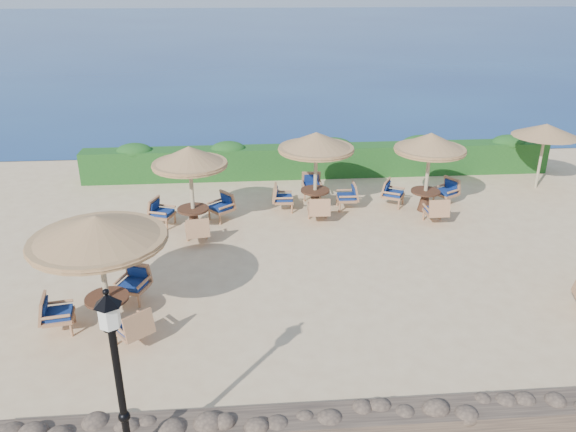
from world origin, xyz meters
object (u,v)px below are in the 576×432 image
Objects in this scene: cafe_set_2 at (191,176)px; cafe_set_4 at (429,160)px; cafe_set_3 at (316,160)px; cafe_set_0 at (99,247)px; extra_parasol at (546,130)px; lamp_post at (121,398)px.

cafe_set_2 is 0.99× the size of cafe_set_4.
cafe_set_0 is at bearing -130.72° from cafe_set_3.
extra_parasol is 12.60m from cafe_set_2.
lamp_post is 1.38× the size of extra_parasol.
cafe_set_2 is at bearing 88.17° from lamp_post.
cafe_set_0 is 5.24m from cafe_set_2.
lamp_post is 11.39m from cafe_set_3.
extra_parasol is at bearing 43.60° from lamp_post.
lamp_post is 1.13× the size of cafe_set_0.
cafe_set_4 is at bearing -5.97° from cafe_set_3.
cafe_set_2 and cafe_set_4 have the same top height.
lamp_post reaches higher than cafe_set_0.
cafe_set_3 and cafe_set_4 have the same top height.
extra_parasol is 0.88× the size of cafe_set_2.
cafe_set_0 is at bearing -146.76° from cafe_set_4.
cafe_set_0 is (-13.82, -7.72, -0.23)m from extra_parasol.
extra_parasol is 5.12m from cafe_set_4.
cafe_set_2 is 0.97× the size of cafe_set_3.
cafe_set_0 is at bearing -106.81° from cafe_set_2.
lamp_post is at bearing -111.68° from cafe_set_3.
lamp_post is at bearing -74.11° from cafe_set_0.
cafe_set_3 is at bearing -170.42° from extra_parasol.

